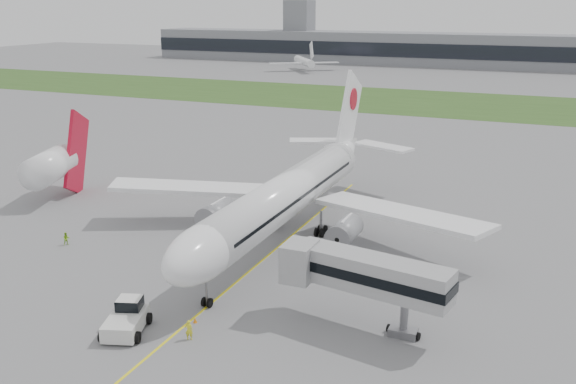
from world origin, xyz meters
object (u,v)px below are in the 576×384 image
at_px(jet_bridge, 360,273).
at_px(neighbor_aircraft, 53,165).
at_px(pushback_tug, 127,318).
at_px(airliner, 290,192).
at_px(ground_crew_near, 189,330).

relative_size(jet_bridge, neighbor_aircraft, 0.94).
height_order(pushback_tug, neighbor_aircraft, neighbor_aircraft).
xyz_separation_m(airliner, neighbor_aircraft, (-36.79, 1.34, -0.53)).
xyz_separation_m(jet_bridge, ground_crew_near, (-12.46, -7.62, -4.21)).
distance_m(pushback_tug, neighbor_aircraft, 43.05).
height_order(airliner, neighbor_aircraft, airliner).
distance_m(airliner, pushback_tug, 27.11).
xyz_separation_m(airliner, pushback_tug, (-4.12, -26.42, -4.48)).
bearing_deg(ground_crew_near, neighbor_aircraft, -54.28).
relative_size(airliner, ground_crew_near, 30.27).
distance_m(jet_bridge, ground_crew_near, 15.20).
xyz_separation_m(airliner, jet_bridge, (14.08, -18.09, -0.56)).
bearing_deg(ground_crew_near, airliner, -105.52).
bearing_deg(neighbor_aircraft, airliner, -19.92).
height_order(airliner, jet_bridge, airliner).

